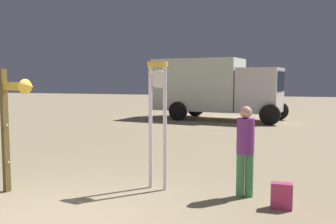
# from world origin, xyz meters

# --- Properties ---
(standing_clock) EXTENTS (0.40, 0.17, 2.35)m
(standing_clock) POSITION_xyz_m (0.94, 2.10, 1.38)
(standing_clock) COLOR white
(standing_clock) RESTS_ON ground_plane
(arrow_sign) EXTENTS (0.97, 0.51, 2.21)m
(arrow_sign) POSITION_xyz_m (-1.31, 1.02, 1.48)
(arrow_sign) COLOR brown
(arrow_sign) RESTS_ON ground_plane
(person_near_clock) EXTENTS (0.30, 0.30, 1.57)m
(person_near_clock) POSITION_xyz_m (2.53, 2.09, 0.88)
(person_near_clock) COLOR #458C53
(person_near_clock) RESTS_ON ground_plane
(backpack) EXTENTS (0.33, 0.22, 0.41)m
(backpack) POSITION_xyz_m (3.14, 1.64, 0.20)
(backpack) COLOR #C7396C
(backpack) RESTS_ON ground_plane
(box_truck_near) EXTENTS (6.70, 3.38, 3.00)m
(box_truck_near) POSITION_xyz_m (-0.16, 14.14, 1.64)
(box_truck_near) COLOR silver
(box_truck_near) RESTS_ON ground_plane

